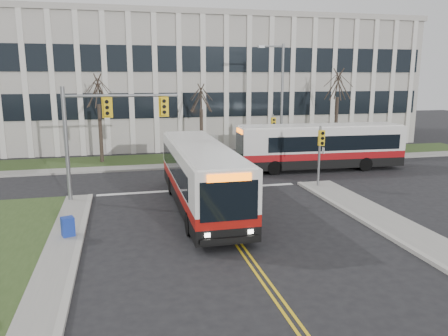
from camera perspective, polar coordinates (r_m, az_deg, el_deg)
ground at (r=18.82m, az=1.21°, el=-8.99°), size 120.00×120.00×0.00m
sidewalk_west at (r=13.97m, az=-23.29°, el=-17.52°), size 1.20×26.00×0.14m
sidewalk_cross at (r=34.22m, az=2.93°, el=0.68°), size 44.00×1.60×0.14m
building_lawn at (r=36.87m, az=1.72°, el=1.49°), size 44.00×5.00×0.12m
office_building at (r=47.96m, az=-2.02°, el=11.02°), size 40.00×16.00×12.00m
mast_arm_signal at (r=24.33m, az=-16.12°, el=5.65°), size 6.11×0.38×6.20m
signal_pole_near at (r=26.93m, az=12.46°, el=2.62°), size 0.34×0.39×3.80m
signal_pole_far at (r=34.70m, az=6.39°, el=4.85°), size 0.34×0.39×3.80m
streetlight at (r=35.51m, az=7.33°, el=9.34°), size 2.15×0.25×9.20m
directory_sign at (r=35.64m, az=-1.95°, el=2.94°), size 1.50×0.12×2.00m
tree_left at (r=35.08m, az=-16.11°, el=9.47°), size 1.80×1.80×7.70m
tree_mid at (r=35.85m, az=-3.01°, el=8.95°), size 1.80×1.80×6.82m
tree_right at (r=39.59m, az=14.67°, el=10.34°), size 1.80×1.80×8.25m
bus_main at (r=22.43m, az=-3.04°, el=-1.25°), size 2.65×12.12×3.23m
bus_cross at (r=32.61m, az=12.44°, el=2.60°), size 12.15×3.18×3.21m
newspaper_box_blue at (r=19.57m, az=-19.71°, el=-7.41°), size 0.62×0.58×0.95m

